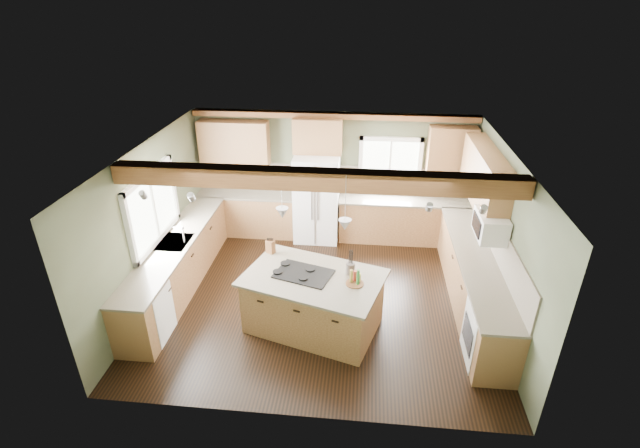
# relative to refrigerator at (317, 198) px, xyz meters

# --- Properties ---
(floor) EXTENTS (5.60, 5.60, 0.00)m
(floor) POSITION_rel_refrigerator_xyz_m (0.30, -2.12, -0.90)
(floor) COLOR black
(floor) RESTS_ON ground
(ceiling) EXTENTS (5.60, 5.60, 0.00)m
(ceiling) POSITION_rel_refrigerator_xyz_m (0.30, -2.12, 1.70)
(ceiling) COLOR silver
(ceiling) RESTS_ON wall_back
(wall_back) EXTENTS (5.60, 0.00, 5.60)m
(wall_back) POSITION_rel_refrigerator_xyz_m (0.30, 0.38, 0.40)
(wall_back) COLOR #424833
(wall_back) RESTS_ON ground
(wall_left) EXTENTS (0.00, 5.00, 5.00)m
(wall_left) POSITION_rel_refrigerator_xyz_m (-2.50, -2.12, 0.40)
(wall_left) COLOR #424833
(wall_left) RESTS_ON ground
(wall_right) EXTENTS (0.00, 5.00, 5.00)m
(wall_right) POSITION_rel_refrigerator_xyz_m (3.10, -2.12, 0.40)
(wall_right) COLOR #424833
(wall_right) RESTS_ON ground
(ceiling_beam) EXTENTS (5.55, 0.26, 0.26)m
(ceiling_beam) POSITION_rel_refrigerator_xyz_m (0.30, -2.88, 1.57)
(ceiling_beam) COLOR #593019
(ceiling_beam) RESTS_ON ceiling
(soffit_trim) EXTENTS (5.55, 0.20, 0.10)m
(soffit_trim) POSITION_rel_refrigerator_xyz_m (0.30, 0.28, 1.64)
(soffit_trim) COLOR #593019
(soffit_trim) RESTS_ON ceiling
(backsplash_back) EXTENTS (5.58, 0.03, 0.58)m
(backsplash_back) POSITION_rel_refrigerator_xyz_m (0.30, 0.36, 0.31)
(backsplash_back) COLOR brown
(backsplash_back) RESTS_ON wall_back
(backsplash_right) EXTENTS (0.03, 3.70, 0.58)m
(backsplash_right) POSITION_rel_refrigerator_xyz_m (3.08, -2.07, 0.31)
(backsplash_right) COLOR brown
(backsplash_right) RESTS_ON wall_right
(base_cab_back_left) EXTENTS (2.02, 0.60, 0.88)m
(base_cab_back_left) POSITION_rel_refrigerator_xyz_m (-1.49, 0.08, -0.46)
(base_cab_back_left) COLOR brown
(base_cab_back_left) RESTS_ON floor
(counter_back_left) EXTENTS (2.06, 0.64, 0.04)m
(counter_back_left) POSITION_rel_refrigerator_xyz_m (-1.49, 0.08, 0.00)
(counter_back_left) COLOR #4F4639
(counter_back_left) RESTS_ON base_cab_back_left
(base_cab_back_right) EXTENTS (2.62, 0.60, 0.88)m
(base_cab_back_right) POSITION_rel_refrigerator_xyz_m (1.79, 0.08, -0.46)
(base_cab_back_right) COLOR brown
(base_cab_back_right) RESTS_ON floor
(counter_back_right) EXTENTS (2.66, 0.64, 0.04)m
(counter_back_right) POSITION_rel_refrigerator_xyz_m (1.79, 0.08, 0.00)
(counter_back_right) COLOR #4F4639
(counter_back_right) RESTS_ON base_cab_back_right
(base_cab_left) EXTENTS (0.60, 3.70, 0.88)m
(base_cab_left) POSITION_rel_refrigerator_xyz_m (-2.20, -2.07, -0.46)
(base_cab_left) COLOR brown
(base_cab_left) RESTS_ON floor
(counter_left) EXTENTS (0.64, 3.74, 0.04)m
(counter_left) POSITION_rel_refrigerator_xyz_m (-2.20, -2.07, 0.00)
(counter_left) COLOR #4F4639
(counter_left) RESTS_ON base_cab_left
(base_cab_right) EXTENTS (0.60, 3.70, 0.88)m
(base_cab_right) POSITION_rel_refrigerator_xyz_m (2.80, -2.07, -0.46)
(base_cab_right) COLOR brown
(base_cab_right) RESTS_ON floor
(counter_right) EXTENTS (0.64, 3.74, 0.04)m
(counter_right) POSITION_rel_refrigerator_xyz_m (2.80, -2.07, 0.00)
(counter_right) COLOR #4F4639
(counter_right) RESTS_ON base_cab_right
(upper_cab_back_left) EXTENTS (1.40, 0.35, 0.90)m
(upper_cab_back_left) POSITION_rel_refrigerator_xyz_m (-1.69, 0.21, 1.05)
(upper_cab_back_left) COLOR brown
(upper_cab_back_left) RESTS_ON wall_back
(upper_cab_over_fridge) EXTENTS (0.96, 0.35, 0.70)m
(upper_cab_over_fridge) POSITION_rel_refrigerator_xyz_m (-0.00, 0.21, 1.25)
(upper_cab_over_fridge) COLOR brown
(upper_cab_over_fridge) RESTS_ON wall_back
(upper_cab_right) EXTENTS (0.35, 2.20, 0.90)m
(upper_cab_right) POSITION_rel_refrigerator_xyz_m (2.92, -1.22, 1.05)
(upper_cab_right) COLOR brown
(upper_cab_right) RESTS_ON wall_right
(upper_cab_back_corner) EXTENTS (0.90, 0.35, 0.90)m
(upper_cab_back_corner) POSITION_rel_refrigerator_xyz_m (2.60, 0.21, 1.05)
(upper_cab_back_corner) COLOR brown
(upper_cab_back_corner) RESTS_ON wall_back
(window_left) EXTENTS (0.04, 1.60, 1.05)m
(window_left) POSITION_rel_refrigerator_xyz_m (-2.48, -2.07, 0.65)
(window_left) COLOR white
(window_left) RESTS_ON wall_left
(window_back) EXTENTS (1.10, 0.04, 1.00)m
(window_back) POSITION_rel_refrigerator_xyz_m (1.45, 0.36, 0.65)
(window_back) COLOR white
(window_back) RESTS_ON wall_back
(sink) EXTENTS (0.50, 0.65, 0.03)m
(sink) POSITION_rel_refrigerator_xyz_m (-2.20, -2.07, 0.01)
(sink) COLOR #262628
(sink) RESTS_ON counter_left
(faucet) EXTENTS (0.02, 0.02, 0.28)m
(faucet) POSITION_rel_refrigerator_xyz_m (-2.02, -2.07, 0.15)
(faucet) COLOR #B2B2B7
(faucet) RESTS_ON sink
(dishwasher) EXTENTS (0.60, 0.60, 0.84)m
(dishwasher) POSITION_rel_refrigerator_xyz_m (-2.19, -3.37, -0.47)
(dishwasher) COLOR white
(dishwasher) RESTS_ON floor
(oven) EXTENTS (0.60, 0.72, 0.84)m
(oven) POSITION_rel_refrigerator_xyz_m (2.79, -3.37, -0.47)
(oven) COLOR white
(oven) RESTS_ON floor
(microwave) EXTENTS (0.40, 0.70, 0.38)m
(microwave) POSITION_rel_refrigerator_xyz_m (2.88, -2.17, 0.65)
(microwave) COLOR white
(microwave) RESTS_ON wall_right
(pendant_left) EXTENTS (0.18, 0.18, 0.16)m
(pendant_left) POSITION_rel_refrigerator_xyz_m (-0.19, -2.74, 0.98)
(pendant_left) COLOR #B2B2B7
(pendant_left) RESTS_ON ceiling
(pendant_right) EXTENTS (0.18, 0.18, 0.16)m
(pendant_right) POSITION_rel_refrigerator_xyz_m (0.71, -3.02, 0.98)
(pendant_right) COLOR #B2B2B7
(pendant_right) RESTS_ON ceiling
(refrigerator) EXTENTS (0.90, 0.74, 1.80)m
(refrigerator) POSITION_rel_refrigerator_xyz_m (0.00, 0.00, 0.00)
(refrigerator) COLOR white
(refrigerator) RESTS_ON floor
(island) EXTENTS (2.16, 1.66, 0.88)m
(island) POSITION_rel_refrigerator_xyz_m (0.26, -2.88, -0.46)
(island) COLOR olive
(island) RESTS_ON floor
(island_top) EXTENTS (2.31, 1.82, 0.04)m
(island_top) POSITION_rel_refrigerator_xyz_m (0.26, -2.88, 0.00)
(island_top) COLOR #4F4639
(island_top) RESTS_ON island
(cooktop) EXTENTS (0.95, 0.76, 0.02)m
(cooktop) POSITION_rel_refrigerator_xyz_m (0.11, -2.84, 0.03)
(cooktop) COLOR black
(cooktop) RESTS_ON island_top
(knife_block) EXTENTS (0.16, 0.15, 0.22)m
(knife_block) POSITION_rel_refrigerator_xyz_m (-0.50, -2.26, 0.13)
(knife_block) COLOR brown
(knife_block) RESTS_ON island_top
(utensil_crock) EXTENTS (0.14, 0.14, 0.18)m
(utensil_crock) POSITION_rel_refrigerator_xyz_m (0.80, -2.74, 0.11)
(utensil_crock) COLOR #3E3531
(utensil_crock) RESTS_ON island_top
(bottle_tray) EXTENTS (0.32, 0.32, 0.24)m
(bottle_tray) POSITION_rel_refrigerator_xyz_m (0.88, -3.01, 0.14)
(bottle_tray) COLOR brown
(bottle_tray) RESTS_ON island_top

